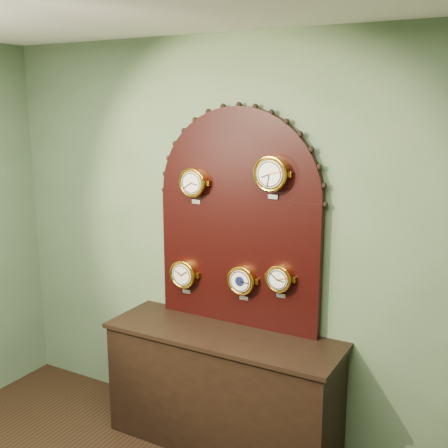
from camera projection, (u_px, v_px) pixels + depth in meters
The scene contains 8 objects.
wall_back at pixel (241, 243), 3.86m from camera, with size 4.00×4.00×0.00m, color #4E6645.
shop_counter at pixel (223, 391), 3.84m from camera, with size 1.60×0.50×0.80m, color black.
display_board at pixel (238, 212), 3.77m from camera, with size 1.26×0.06×1.53m.
roman_clock at pixel (193, 183), 3.82m from camera, with size 0.20×0.08×0.26m.
arabic_clock at pixel (271, 174), 3.52m from camera, with size 0.23×0.08×0.28m.
hygrometer at pixel (184, 274), 4.01m from camera, with size 0.21×0.08×0.26m.
barometer at pixel (242, 280), 3.78m from camera, with size 0.20×0.08×0.25m.
tide_clock at pixel (279, 278), 3.64m from camera, with size 0.18×0.08×0.23m.
Camera 1 is at (1.71, -0.83, 2.36)m, focal length 44.63 mm.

